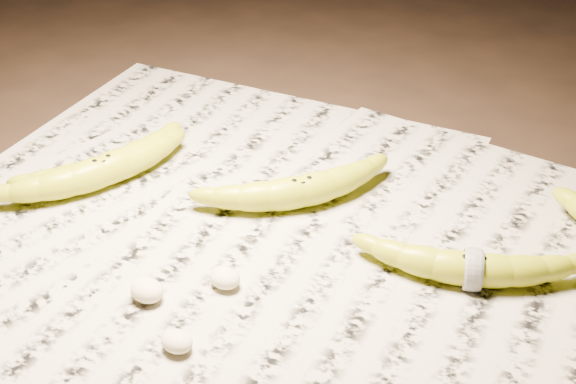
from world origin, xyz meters
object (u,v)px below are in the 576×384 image
Objects in this scene: banana_left_a at (102,168)px; banana_left_b at (109,166)px; banana_center at (301,188)px; banana_taped at (473,266)px.

banana_left_b is at bearing 8.72° from banana_left_a.
banana_center is at bearing -49.58° from banana_left_a.
banana_left_a is at bearing 150.23° from banana_center.
banana_left_b is 0.92× the size of banana_center.
banana_left_a is at bearing 164.51° from banana_taped.
banana_center reaches higher than banana_taped.
banana_taped is at bearing -63.43° from banana_left_a.
banana_taped is (0.43, 0.09, -0.00)m from banana_left_a.
banana_left_b is 0.90× the size of banana_taped.
banana_taped is (0.21, -0.01, -0.00)m from banana_center.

